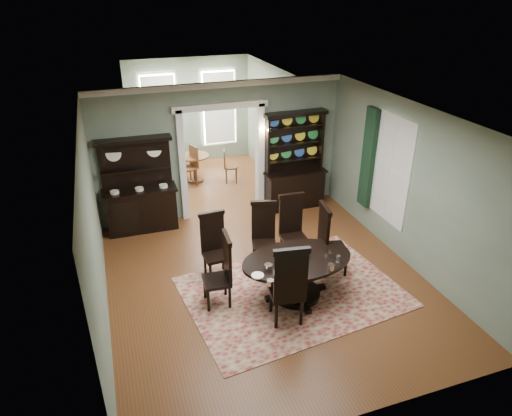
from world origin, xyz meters
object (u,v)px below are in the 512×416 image
Objects in this scene: welsh_dresser at (294,174)px; parlor_table at (194,164)px; sideboard at (140,199)px; dining_table at (297,270)px.

parlor_table is at bearing 129.86° from welsh_dresser.
welsh_dresser reaches higher than sideboard.
welsh_dresser is (1.33, 3.26, 0.30)m from dining_table.
sideboard reaches higher than dining_table.
sideboard is 2.76m from parlor_table.
parlor_table is at bearing 94.24° from dining_table.
welsh_dresser is at bearing 0.71° from sideboard.
sideboard is at bearing -126.29° from parlor_table.
dining_table is 5.51m from parlor_table.
welsh_dresser is 2.95m from parlor_table.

